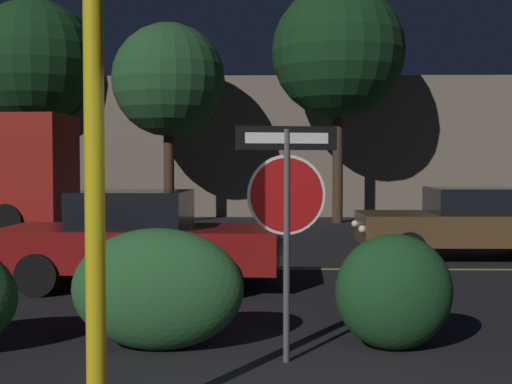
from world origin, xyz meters
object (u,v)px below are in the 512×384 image
passing_car_3 (469,223)px  stop_sign (287,194)px  hedge_bush_3 (394,292)px  yellow_pole_left (95,205)px  tree_0 (338,52)px  passing_car_2 (139,240)px  tree_2 (35,64)px  tree_1 (168,81)px  hedge_bush_2 (158,289)px

passing_car_3 → stop_sign: bearing=153.1°
passing_car_3 → hedge_bush_3: bearing=159.0°
yellow_pole_left → tree_0: (3.28, 17.14, 3.62)m
passing_car_2 → tree_2: tree_2 is taller
tree_2 → yellow_pole_left: bearing=-70.8°
stop_sign → tree_0: size_ratio=0.30×
stop_sign → tree_2: (-8.10, 17.54, 3.61)m
tree_0 → tree_1: tree_0 is taller
passing_car_3 → tree_2: size_ratio=0.58×
stop_sign → tree_1: (-3.20, 15.07, 2.77)m
hedge_bush_3 → tree_2: tree_2 is taller
passing_car_3 → tree_0: tree_0 is taller
hedge_bush_3 → tree_0: bearing=86.6°
tree_0 → tree_1: bearing=-177.6°
yellow_pole_left → tree_1: 17.25m
hedge_bush_3 → tree_2: 19.93m
stop_sign → passing_car_3: stop_sign is taller
hedge_bush_2 → passing_car_3: size_ratio=0.40×
tree_0 → tree_2: size_ratio=0.98×
tree_0 → hedge_bush_2: bearing=-102.2°
passing_car_2 → passing_car_3: bearing=121.9°
hedge_bush_2 → passing_car_3: 8.43m
tree_0 → passing_car_3: bearing=-77.8°
passing_car_2 → tree_1: tree_1 is taller
passing_car_2 → passing_car_3: (5.80, 3.27, -0.02)m
passing_car_2 → hedge_bush_2: bearing=15.7°
yellow_pole_left → hedge_bush_3: 3.47m
yellow_pole_left → hedge_bush_2: bearing=88.5°
hedge_bush_3 → tree_0: (0.88, 14.83, 4.62)m
stop_sign → tree_0: bearing=70.6°
hedge_bush_2 → tree_2: (-6.83, 17.13, 4.57)m
hedge_bush_2 → passing_car_2: bearing=103.2°
hedge_bush_2 → tree_2: size_ratio=0.23×
hedge_bush_3 → passing_car_3: bearing=68.8°
hedge_bush_2 → passing_car_2: 3.64m
stop_sign → hedge_bush_2: (-1.26, 0.41, -0.96)m
yellow_pole_left → hedge_bush_3: size_ratio=2.72×
hedge_bush_3 → tree_0: size_ratio=0.16×
passing_car_2 → tree_0: 12.85m
yellow_pole_left → hedge_bush_2: yellow_pole_left is taller
stop_sign → yellow_pole_left: 2.28m
tree_1 → tree_2: size_ratio=0.82×
yellow_pole_left → hedge_bush_3: (2.40, 2.30, -1.00)m
tree_2 → tree_0: bearing=-12.7°
hedge_bush_2 → passing_car_3: passing_car_3 is taller
hedge_bush_2 → hedge_bush_3: bearing=1.1°
stop_sign → tree_0: (1.95, 15.29, 3.63)m
stop_sign → hedge_bush_3: 1.53m
yellow_pole_left → passing_car_2: size_ratio=0.74×
stop_sign → hedge_bush_2: size_ratio=1.28×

